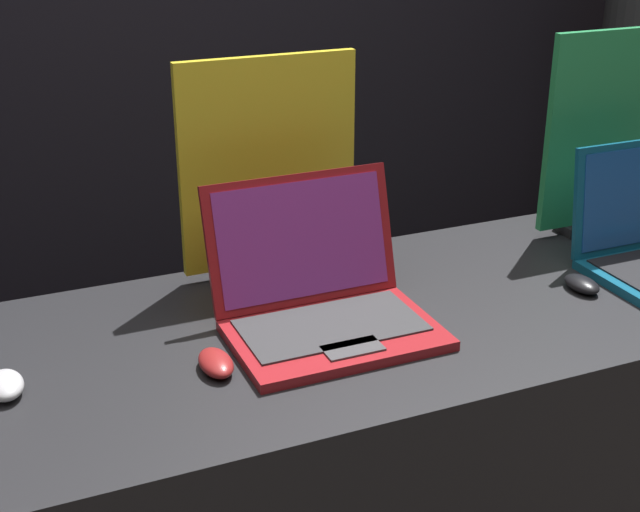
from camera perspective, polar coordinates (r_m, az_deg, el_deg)
name	(u,v)px	position (r m, az deg, el deg)	size (l,w,h in m)	color
display_counter	(313,506)	(2.01, -0.44, -15.70)	(2.14, 0.72, 0.88)	black
mouse_front	(5,385)	(1.64, -19.52, -7.80)	(0.06, 0.10, 0.03)	#B2B2B7
laptop_middle	(322,296)	(1.75, 0.10, -2.59)	(0.40, 0.35, 0.27)	maroon
mouse_middle	(216,363)	(1.62, -6.68, -6.81)	(0.06, 0.11, 0.03)	maroon
promo_stand_middle	(269,173)	(1.94, -3.30, 5.36)	(0.40, 0.07, 0.48)	black
mouse_back	(582,284)	(1.99, 16.41, -1.74)	(0.06, 0.09, 0.03)	black
promo_stand_back	(602,138)	(2.28, 17.62, 7.22)	(0.33, 0.07, 0.50)	black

